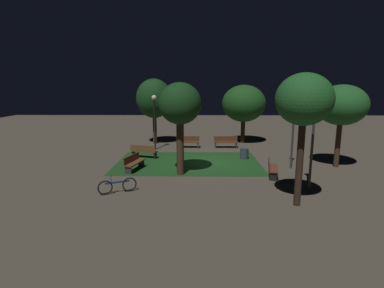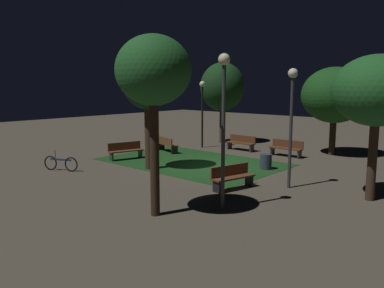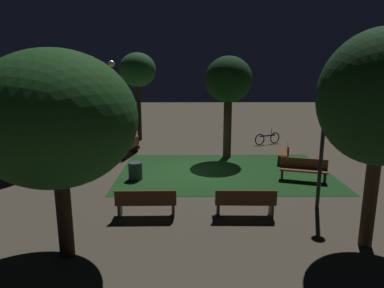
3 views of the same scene
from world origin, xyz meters
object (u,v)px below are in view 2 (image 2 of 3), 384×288
(bench_front_left, at_px, (167,144))
(lamp_post_path_center, at_px, (224,106))
(bench_back_row, at_px, (232,176))
(trash_bin, at_px, (266,162))
(tree_lawn_side, at_px, (335,95))
(tree_back_right, at_px, (222,87))
(bench_path_side, at_px, (125,150))
(bench_front_right, at_px, (286,148))
(lamp_post_plaza_east, at_px, (202,102))
(tree_near_wall, at_px, (153,73))
(tree_back_left, at_px, (148,87))
(bench_corner, at_px, (241,142))
(bicycle, at_px, (61,163))
(tree_tall_center, at_px, (377,91))
(lamp_post_near_wall, at_px, (292,107))

(bench_front_left, bearing_deg, lamp_post_path_center, 144.95)
(bench_back_row, relative_size, trash_bin, 2.63)
(tree_lawn_side, bearing_deg, tree_back_right, 3.35)
(bench_back_row, bearing_deg, bench_path_side, -7.74)
(bench_back_row, relative_size, bench_front_left, 1.00)
(bench_back_row, height_order, tree_lawn_side, tree_lawn_side)
(bench_back_row, height_order, tree_back_right, tree_back_right)
(bench_front_right, bearing_deg, bench_front_left, 30.30)
(bench_front_right, relative_size, lamp_post_plaza_east, 0.45)
(lamp_post_path_center, bearing_deg, bench_back_row, -60.95)
(tree_near_wall, distance_m, tree_back_left, 6.50)
(bench_corner, bearing_deg, bench_back_row, 122.53)
(bench_front_left, xyz_separation_m, bicycle, (0.04, 6.62, -0.14))
(bench_front_right, relative_size, lamp_post_path_center, 0.38)
(tree_lawn_side, bearing_deg, bench_back_row, 90.64)
(tree_back_right, relative_size, lamp_post_plaza_east, 1.30)
(tree_back_left, distance_m, lamp_post_path_center, 6.56)
(tree_near_wall, xyz_separation_m, trash_bin, (0.91, -7.72, -3.82))
(lamp_post_path_center, bearing_deg, tree_tall_center, -127.23)
(bench_front_right, xyz_separation_m, lamp_post_near_wall, (-3.23, 5.79, 2.54))
(bench_front_left, xyz_separation_m, tree_near_wall, (-7.57, 7.89, 3.70))
(lamp_post_path_center, relative_size, lamp_post_plaza_east, 1.17)
(tree_back_right, distance_m, trash_bin, 9.06)
(tree_tall_center, bearing_deg, lamp_post_path_center, 52.77)
(tree_tall_center, bearing_deg, bench_front_left, -9.75)
(tree_back_right, bearing_deg, tree_lawn_side, -176.65)
(bench_front_right, distance_m, bench_path_side, 8.60)
(bench_corner, xyz_separation_m, tree_lawn_side, (-4.57, -2.14, 2.79))
(bench_front_left, height_order, tree_near_wall, tree_near_wall)
(bench_path_side, distance_m, tree_back_right, 8.63)
(bench_path_side, height_order, lamp_post_near_wall, lamp_post_near_wall)
(lamp_post_plaza_east, xyz_separation_m, trash_bin, (-6.25, 2.85, -2.45))
(tree_lawn_side, relative_size, lamp_post_near_wall, 1.08)
(tree_back_left, bearing_deg, tree_back_right, -73.73)
(bench_front_right, bearing_deg, lamp_post_path_center, 107.14)
(bench_corner, distance_m, tree_lawn_side, 5.77)
(tree_back_right, relative_size, tree_lawn_side, 1.10)
(tree_near_wall, relative_size, bicycle, 3.27)
(tree_near_wall, xyz_separation_m, lamp_post_path_center, (-1.14, -1.78, -0.97))
(bench_path_side, xyz_separation_m, lamp_post_near_wall, (-9.08, -0.51, 2.54))
(tree_near_wall, relative_size, tree_back_left, 1.06)
(tree_lawn_side, relative_size, tree_tall_center, 1.00)
(bench_front_right, xyz_separation_m, bench_front_left, (5.78, 3.38, 0.00))
(tree_tall_center, bearing_deg, lamp_post_plaza_east, -22.43)
(lamp_post_near_wall, bearing_deg, bench_back_row, 45.75)
(tree_tall_center, height_order, tree_back_left, tree_back_left)
(bench_corner, xyz_separation_m, tree_back_right, (2.76, -1.71, 3.20))
(bench_front_left, distance_m, tree_lawn_side, 9.65)
(lamp_post_path_center, relative_size, trash_bin, 6.72)
(lamp_post_near_wall, bearing_deg, lamp_post_plaza_east, -30.59)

